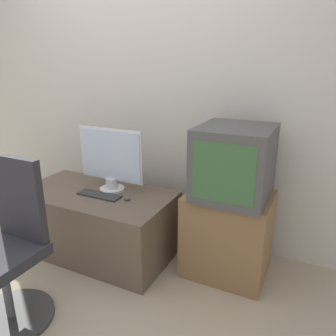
{
  "coord_description": "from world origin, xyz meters",
  "views": [
    {
      "loc": [
        1.46,
        -1.22,
        1.56
      ],
      "look_at": [
        0.43,
        0.88,
        0.79
      ],
      "focal_mm": 35.0,
      "sensor_mm": 36.0,
      "label": 1
    }
  ],
  "objects": [
    {
      "name": "desk",
      "position": [
        -0.15,
        0.72,
        0.27
      ],
      "size": [
        1.26,
        0.67,
        0.54
      ],
      "color": "brown",
      "rests_on": "ground_plane"
    },
    {
      "name": "crt_tv",
      "position": [
        0.92,
        0.91,
        0.89
      ],
      "size": [
        0.49,
        0.53,
        0.5
      ],
      "color": "#474747",
      "rests_on": "side_stand"
    },
    {
      "name": "office_chair",
      "position": [
        -0.16,
        -0.11,
        0.43
      ],
      "size": [
        0.52,
        0.52,
        1.03
      ],
      "color": "#333333",
      "rests_on": "ground_plane"
    },
    {
      "name": "cardboard_box_upper",
      "position": [
        -1.04,
        0.54,
        0.38
      ],
      "size": [
        0.22,
        0.19,
        0.34
      ],
      "color": "#D1B27F",
      "rests_on": "cardboard_box_lower"
    },
    {
      "name": "cardboard_box_lower",
      "position": [
        -1.04,
        0.54,
        0.1
      ],
      "size": [
        0.24,
        0.21,
        0.21
      ],
      "color": "tan",
      "rests_on": "ground_plane"
    },
    {
      "name": "keyboard",
      "position": [
        -0.08,
        0.69,
        0.54
      ],
      "size": [
        0.36,
        0.12,
        0.01
      ],
      "color": "#2D2D2D",
      "rests_on": "desk"
    },
    {
      "name": "mouse",
      "position": [
        0.17,
        0.7,
        0.55
      ],
      "size": [
        0.05,
        0.04,
        0.03
      ],
      "color": "#4C4C51",
      "rests_on": "desk"
    },
    {
      "name": "ground_plane",
      "position": [
        0.0,
        0.0,
        0.0
      ],
      "size": [
        12.0,
        12.0,
        0.0
      ],
      "primitive_type": "plane",
      "color": "tan"
    },
    {
      "name": "side_stand",
      "position": [
        0.91,
        0.92,
        0.32
      ],
      "size": [
        0.6,
        0.48,
        0.64
      ],
      "color": "olive",
      "rests_on": "ground_plane"
    },
    {
      "name": "main_monitor",
      "position": [
        -0.06,
        0.83,
        0.8
      ],
      "size": [
        0.58,
        0.2,
        0.52
      ],
      "color": "silver",
      "rests_on": "desk"
    },
    {
      "name": "wall_back",
      "position": [
        0.0,
        1.32,
        1.3
      ],
      "size": [
        4.4,
        0.05,
        2.6
      ],
      "color": "beige",
      "rests_on": "ground_plane"
    }
  ]
}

